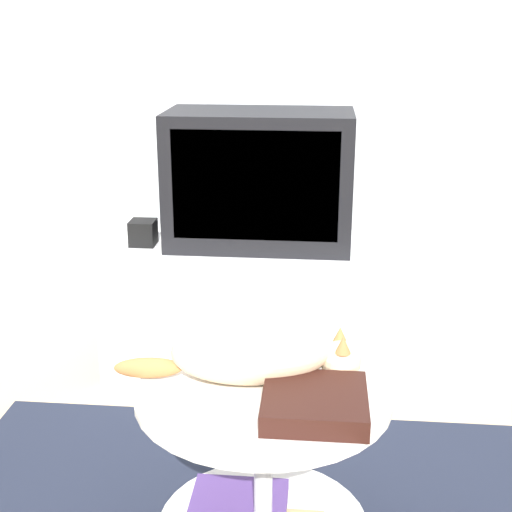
{
  "coord_description": "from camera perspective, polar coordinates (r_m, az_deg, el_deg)",
  "views": [
    {
      "loc": [
        0.2,
        -1.43,
        1.3
      ],
      "look_at": [
        0.0,
        0.58,
        0.62
      ],
      "focal_mm": 50.0,
      "sensor_mm": 36.0,
      "label": 1
    }
  ],
  "objects": [
    {
      "name": "speaker",
      "position": [
        2.71,
        -9.02,
        1.86
      ],
      "size": [
        0.09,
        0.09,
        0.09
      ],
      "color": "black",
      "rests_on": "tv_stand"
    },
    {
      "name": "tv_stand",
      "position": [
        2.77,
        -0.93,
        -3.91
      ],
      "size": [
        1.02,
        0.5,
        0.48
      ],
      "color": "white",
      "rests_on": "ground_plane"
    },
    {
      "name": "tv",
      "position": [
        2.65,
        0.28,
        6.19
      ],
      "size": [
        0.68,
        0.36,
        0.5
      ],
      "color": "black",
      "rests_on": "tv_stand"
    },
    {
      "name": "coffee_table",
      "position": [
        1.74,
        0.45,
        -16.14
      ],
      "size": [
        0.58,
        0.58,
        0.49
      ],
      "color": "#B2B2B7",
      "rests_on": "rug"
    },
    {
      "name": "wall_back",
      "position": [
        2.88,
        1.61,
        18.6
      ],
      "size": [
        8.0,
        0.05,
        2.6
      ],
      "color": "silver",
      "rests_on": "ground_plane"
    },
    {
      "name": "dvd_box",
      "position": [
        1.53,
        4.73,
        -11.64
      ],
      "size": [
        0.22,
        0.21,
        0.05
      ],
      "color": "black",
      "rests_on": "coffee_table"
    },
    {
      "name": "cat",
      "position": [
        1.63,
        -0.03,
        -7.79
      ],
      "size": [
        0.57,
        0.22,
        0.14
      ],
      "rotation": [
        0.0,
        0.0,
        0.11
      ],
      "color": "beige",
      "rests_on": "coffee_table"
    }
  ]
}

